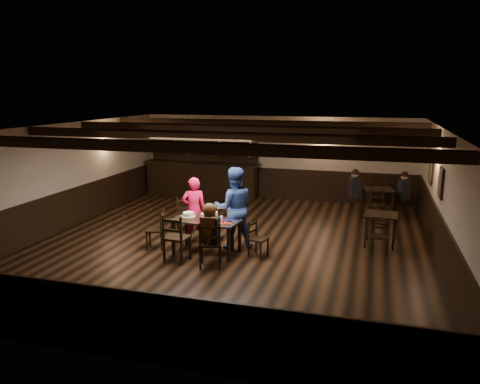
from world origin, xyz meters
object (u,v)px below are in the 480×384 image
(cake, at_px, (188,215))
(bar_counter, at_px, (202,174))
(chair_near_right, at_px, (210,241))
(woman_pink, at_px, (194,210))
(chair_near_left, at_px, (175,235))
(dining_table, at_px, (206,224))
(man_blue, at_px, (234,208))

(cake, relative_size, bar_counter, 0.08)
(chair_near_right, relative_size, woman_pink, 0.62)
(chair_near_left, bearing_deg, dining_table, 60.23)
(chair_near_left, height_order, cake, chair_near_left)
(dining_table, height_order, man_blue, man_blue)
(man_blue, xyz_separation_m, bar_counter, (-2.61, 4.94, -0.20))
(chair_near_right, distance_m, woman_pink, 1.75)
(woman_pink, distance_m, cake, 0.50)
(chair_near_left, relative_size, cake, 3.24)
(chair_near_left, distance_m, cake, 0.91)
(chair_near_right, xyz_separation_m, woman_pink, (-0.92, 1.47, 0.21))
(chair_near_left, bearing_deg, cake, 93.44)
(chair_near_left, relative_size, man_blue, 0.55)
(woman_pink, relative_size, cake, 4.96)
(man_blue, bearing_deg, woman_pink, -31.10)
(woman_pink, height_order, man_blue, man_blue)
(chair_near_left, relative_size, chair_near_right, 1.05)
(bar_counter, bearing_deg, chair_near_left, -74.52)
(dining_table, relative_size, cake, 4.84)
(chair_near_right, bearing_deg, chair_near_left, 173.12)
(dining_table, height_order, chair_near_right, chair_near_right)
(cake, bearing_deg, chair_near_left, -86.56)
(dining_table, xyz_separation_m, chair_near_right, (0.38, -0.83, -0.10))
(bar_counter, bearing_deg, dining_table, -68.60)
(chair_near_right, distance_m, man_blue, 1.39)
(dining_table, height_order, bar_counter, bar_counter)
(woman_pink, xyz_separation_m, man_blue, (1.01, -0.14, 0.15))
(dining_table, height_order, cake, cake)
(chair_near_right, bearing_deg, woman_pink, 122.03)
(dining_table, xyz_separation_m, man_blue, (0.47, 0.50, 0.27))
(woman_pink, relative_size, bar_counter, 0.39)
(chair_near_right, distance_m, cake, 1.32)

